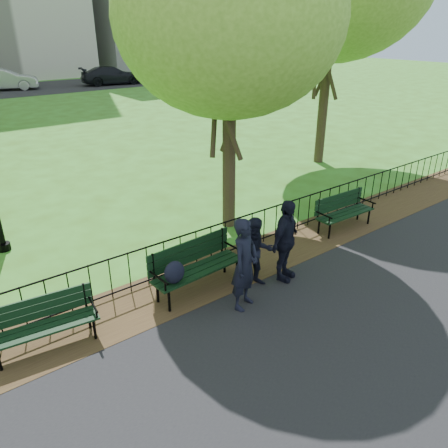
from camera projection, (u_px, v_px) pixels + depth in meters
ground at (264, 306)px, 8.38m from camera, size 120.00×120.00×0.00m
asphalt_path at (433, 422)px, 5.93m from camera, size 60.00×9.20×0.01m
dirt_strip at (217, 273)px, 9.45m from camera, size 60.00×1.60×0.01m
iron_fence at (204, 245)px, 9.61m from camera, size 24.06×0.06×1.00m
park_bench_main at (188, 265)px, 8.45m from camera, size 2.00×0.72×1.12m
park_bench_left_a at (42, 318)px, 7.13m from camera, size 1.75×0.72×0.97m
park_bench_right_a at (343, 208)px, 11.35m from camera, size 1.79×0.62×1.00m
tree_near_e at (230, 17)px, 9.67m from camera, size 5.24×5.24×7.30m
person_left at (245, 264)px, 8.00m from camera, size 0.78×0.65×1.81m
person_mid at (256, 253)px, 8.72m from camera, size 0.82×0.63×1.50m
person_right at (285, 241)px, 8.91m from camera, size 1.12×0.75×1.76m
sedan_silver at (4, 80)px, 35.36m from camera, size 5.32×3.20×1.65m
sedan_dark at (112, 75)px, 38.78m from camera, size 5.62×3.03×1.55m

